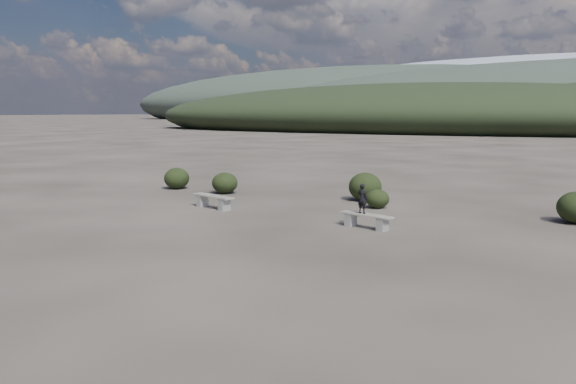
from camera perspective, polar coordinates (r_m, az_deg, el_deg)
The scene contains 9 objects.
ground at distance 13.83m, azimuth -4.76°, elevation -6.51°, with size 1200.00×1200.00×0.00m, color #292420.
bench_left at distance 20.60m, azimuth -7.62°, elevation -0.86°, with size 1.97×0.89×0.48m.
bench_right at distance 17.11m, azimuth 7.95°, elevation -2.80°, with size 1.79×0.77×0.44m.
seated_person at distance 17.09m, azimuth 7.56°, elevation -0.65°, with size 0.34×0.22×0.92m, color black.
shrub_a at distance 24.33m, azimuth -6.44°, elevation 0.92°, with size 1.11×1.11×0.91m, color black.
shrub_b at distance 22.36m, azimuth 7.85°, elevation 0.53°, with size 1.31×1.31×1.12m, color black.
shrub_c at distance 20.73m, azimuth 9.08°, elevation -0.68°, with size 0.87×0.87×0.70m, color black.
shrub_f at distance 26.14m, azimuth -11.24°, elevation 1.38°, with size 1.14×1.14×0.97m, color black.
mountain_ridges at distance 350.52m, azimuth 27.24°, elevation 8.44°, with size 500.00×400.00×56.00m.
Camera 1 is at (7.53, -11.06, 3.49)m, focal length 35.00 mm.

